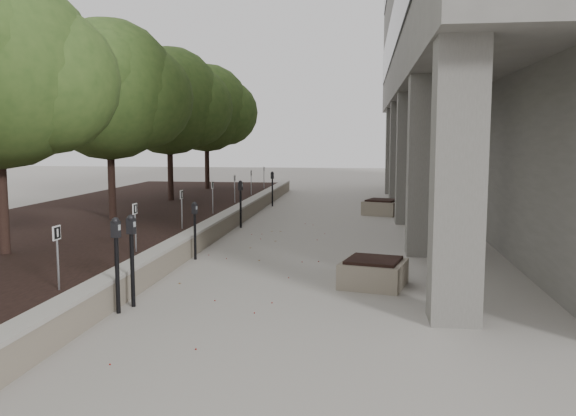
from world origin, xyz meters
The scene contains 21 objects.
ground centered at (0.00, 0.00, 0.00)m, with size 90.00×90.00×0.00m, color #9B978E.
retaining_wall centered at (-1.82, 9.00, 0.25)m, with size 0.39×26.00×0.50m, color gray, non-canonical shape.
planting_bed centered at (-5.50, 9.00, 0.20)m, with size 7.00×26.00×0.40m, color black.
crabapple_tree_3 centered at (-4.80, 8.00, 3.12)m, with size 4.60×4.00×5.44m, color #33501E, non-canonical shape.
crabapple_tree_4 centered at (-4.80, 13.00, 3.12)m, with size 4.60×4.00×5.44m, color #33501E, non-canonical shape.
crabapple_tree_5 centered at (-4.80, 18.00, 3.12)m, with size 4.60×4.00×5.44m, color #33501E, non-canonical shape.
parking_sign_2 centered at (-2.35, 0.50, 0.88)m, with size 0.04×0.22×0.96m, color black, non-canonical shape.
parking_sign_3 centered at (-2.35, 3.50, 0.88)m, with size 0.04×0.22×0.96m, color black, non-canonical shape.
parking_sign_4 centered at (-2.35, 6.50, 0.88)m, with size 0.04×0.22×0.96m, color black, non-canonical shape.
parking_sign_5 centered at (-2.35, 9.50, 0.88)m, with size 0.04×0.22×0.96m, color black, non-canonical shape.
parking_sign_6 centered at (-2.35, 12.50, 0.88)m, with size 0.04×0.22×0.96m, color black, non-canonical shape.
parking_sign_7 centered at (-2.35, 15.50, 0.88)m, with size 0.04×0.22×0.96m, color black, non-canonical shape.
parking_sign_8 centered at (-2.35, 18.50, 0.88)m, with size 0.04×0.22×0.96m, color black, non-canonical shape.
parking_meter_1 centered at (-1.55, 0.75, 0.73)m, with size 0.14×0.10×1.46m, color black, non-canonical shape.
parking_meter_2 centered at (-1.46, 1.12, 0.73)m, with size 0.14×0.10×1.46m, color black, non-canonical shape.
parking_meter_3 centered at (-1.52, 4.78, 0.63)m, with size 0.13×0.09×1.27m, color black, non-canonical shape.
parking_meter_4 centered at (-1.50, 9.43, 0.70)m, with size 0.14×0.10×1.40m, color black, non-canonical shape.
parking_meter_5 centered at (-1.42, 14.99, 0.68)m, with size 0.13×0.10×1.35m, color black, non-canonical shape.
planter_front centered at (2.28, 2.92, 0.25)m, with size 1.07×1.07×0.50m, color gray, non-canonical shape.
planter_back centered at (2.70, 13.05, 0.26)m, with size 1.13×1.13×0.53m, color gray, non-canonical shape.
berry_scatter centered at (-0.10, 5.00, 0.01)m, with size 3.30×14.10×0.02m, color maroon, non-canonical shape.
Camera 1 is at (2.11, -7.61, 2.63)m, focal length 37.25 mm.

